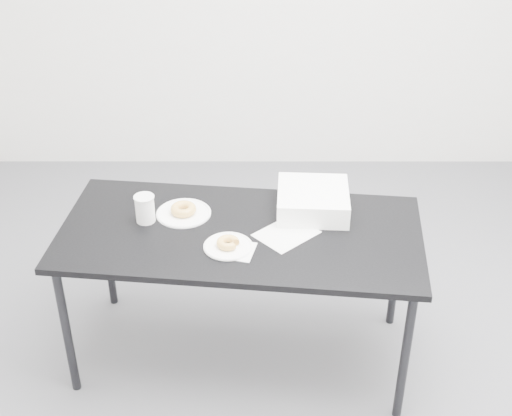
{
  "coord_description": "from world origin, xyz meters",
  "views": [
    {
      "loc": [
        -0.03,
        -2.65,
        2.51
      ],
      "look_at": [
        -0.04,
        0.02,
        0.84
      ],
      "focal_mm": 50.0,
      "sensor_mm": 36.0,
      "label": 1
    }
  ],
  "objects_px": {
    "scorecard": "(286,234)",
    "bakery_box": "(313,200)",
    "table": "(240,241)",
    "donut_near": "(228,243)",
    "donut_far": "(183,209)",
    "coffee_cup": "(145,209)",
    "plate_near": "(228,246)",
    "plate_far": "(184,213)",
    "pen": "(301,224)"
  },
  "relations": [
    {
      "from": "scorecard",
      "to": "bakery_box",
      "type": "bearing_deg",
      "value": 104.0
    },
    {
      "from": "table",
      "to": "donut_near",
      "type": "relative_size",
      "value": 16.9
    },
    {
      "from": "donut_far",
      "to": "bakery_box",
      "type": "xyz_separation_m",
      "value": [
        0.6,
        0.03,
        0.03
      ]
    },
    {
      "from": "donut_near",
      "to": "coffee_cup",
      "type": "xyz_separation_m",
      "value": [
        -0.38,
        0.21,
        0.04
      ]
    },
    {
      "from": "donut_far",
      "to": "coffee_cup",
      "type": "height_order",
      "value": "coffee_cup"
    },
    {
      "from": "scorecard",
      "to": "bakery_box",
      "type": "distance_m",
      "value": 0.24
    },
    {
      "from": "plate_near",
      "to": "plate_far",
      "type": "distance_m",
      "value": 0.34
    },
    {
      "from": "pen",
      "to": "plate_near",
      "type": "bearing_deg",
      "value": -146.76
    },
    {
      "from": "plate_near",
      "to": "donut_near",
      "type": "relative_size",
      "value": 2.13
    },
    {
      "from": "table",
      "to": "bakery_box",
      "type": "height_order",
      "value": "bakery_box"
    },
    {
      "from": "scorecard",
      "to": "coffee_cup",
      "type": "bearing_deg",
      "value": -141.93
    },
    {
      "from": "table",
      "to": "pen",
      "type": "bearing_deg",
      "value": 16.33
    },
    {
      "from": "pen",
      "to": "coffee_cup",
      "type": "xyz_separation_m",
      "value": [
        -0.7,
        0.03,
        0.06
      ]
    },
    {
      "from": "donut_near",
      "to": "donut_far",
      "type": "xyz_separation_m",
      "value": [
        -0.21,
        0.27,
        0.0
      ]
    },
    {
      "from": "plate_far",
      "to": "donut_far",
      "type": "distance_m",
      "value": 0.02
    },
    {
      "from": "pen",
      "to": "donut_far",
      "type": "distance_m",
      "value": 0.55
    },
    {
      "from": "table",
      "to": "bakery_box",
      "type": "bearing_deg",
      "value": 33.3
    },
    {
      "from": "donut_near",
      "to": "plate_far",
      "type": "distance_m",
      "value": 0.34
    },
    {
      "from": "table",
      "to": "donut_far",
      "type": "distance_m",
      "value": 0.31
    },
    {
      "from": "coffee_cup",
      "to": "plate_near",
      "type": "bearing_deg",
      "value": -28.82
    },
    {
      "from": "scorecard",
      "to": "plate_far",
      "type": "relative_size",
      "value": 0.99
    },
    {
      "from": "donut_near",
      "to": "pen",
      "type": "bearing_deg",
      "value": 28.8
    },
    {
      "from": "scorecard",
      "to": "bakery_box",
      "type": "height_order",
      "value": "bakery_box"
    },
    {
      "from": "coffee_cup",
      "to": "bakery_box",
      "type": "bearing_deg",
      "value": 6.68
    },
    {
      "from": "pen",
      "to": "plate_near",
      "type": "relative_size",
      "value": 0.55
    },
    {
      "from": "scorecard",
      "to": "plate_far",
      "type": "xyz_separation_m",
      "value": [
        -0.47,
        0.16,
        0.0
      ]
    },
    {
      "from": "scorecard",
      "to": "plate_near",
      "type": "xyz_separation_m",
      "value": [
        -0.25,
        -0.1,
        0.0
      ]
    },
    {
      "from": "table",
      "to": "coffee_cup",
      "type": "xyz_separation_m",
      "value": [
        -0.43,
        0.08,
        0.12
      ]
    },
    {
      "from": "scorecard",
      "to": "donut_near",
      "type": "distance_m",
      "value": 0.28
    },
    {
      "from": "pen",
      "to": "donut_near",
      "type": "bearing_deg",
      "value": -146.76
    },
    {
      "from": "pen",
      "to": "plate_far",
      "type": "height_order",
      "value": "pen"
    },
    {
      "from": "table",
      "to": "coffee_cup",
      "type": "height_order",
      "value": "coffee_cup"
    },
    {
      "from": "donut_far",
      "to": "bakery_box",
      "type": "height_order",
      "value": "bakery_box"
    },
    {
      "from": "table",
      "to": "scorecard",
      "type": "bearing_deg",
      "value": -0.55
    },
    {
      "from": "table",
      "to": "scorecard",
      "type": "distance_m",
      "value": 0.21
    },
    {
      "from": "plate_far",
      "to": "donut_near",
      "type": "bearing_deg",
      "value": -51.28
    },
    {
      "from": "scorecard",
      "to": "plate_far",
      "type": "bearing_deg",
      "value": -151.7
    },
    {
      "from": "scorecard",
      "to": "plate_near",
      "type": "distance_m",
      "value": 0.28
    },
    {
      "from": "plate_near",
      "to": "donut_near",
      "type": "xyz_separation_m",
      "value": [
        0.0,
        0.0,
        0.02
      ]
    },
    {
      "from": "plate_far",
      "to": "coffee_cup",
      "type": "xyz_separation_m",
      "value": [
        -0.17,
        -0.06,
        0.06
      ]
    },
    {
      "from": "plate_near",
      "to": "bakery_box",
      "type": "distance_m",
      "value": 0.49
    },
    {
      "from": "scorecard",
      "to": "pen",
      "type": "xyz_separation_m",
      "value": [
        0.07,
        0.07,
        0.0
      ]
    },
    {
      "from": "table",
      "to": "plate_far",
      "type": "bearing_deg",
      "value": 158.64
    },
    {
      "from": "table",
      "to": "scorecard",
      "type": "relative_size",
      "value": 6.73
    },
    {
      "from": "table",
      "to": "coffee_cup",
      "type": "distance_m",
      "value": 0.46
    },
    {
      "from": "scorecard",
      "to": "donut_far",
      "type": "bearing_deg",
      "value": -151.7
    },
    {
      "from": "scorecard",
      "to": "plate_far",
      "type": "distance_m",
      "value": 0.5
    },
    {
      "from": "bakery_box",
      "to": "coffee_cup",
      "type": "bearing_deg",
      "value": -170.29
    },
    {
      "from": "table",
      "to": "plate_far",
      "type": "xyz_separation_m",
      "value": [
        -0.26,
        0.14,
        0.06
      ]
    },
    {
      "from": "bakery_box",
      "to": "scorecard",
      "type": "bearing_deg",
      "value": -120.41
    }
  ]
}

